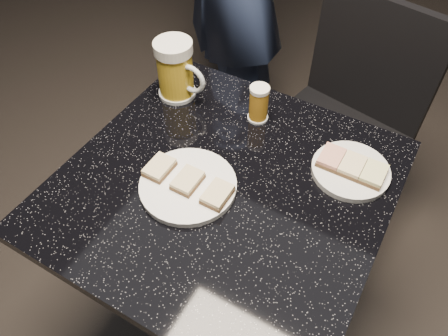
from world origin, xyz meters
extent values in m
plane|color=black|center=(0.00, 0.00, 0.00)|extent=(6.00, 6.00, 0.00)
cylinder|color=white|center=(-0.06, -0.05, 0.76)|extent=(0.21, 0.21, 0.01)
cylinder|color=silver|center=(0.23, 0.17, 0.76)|extent=(0.18, 0.18, 0.01)
cylinder|color=black|center=(0.00, 0.00, 0.01)|extent=(0.44, 0.44, 0.03)
cylinder|color=black|center=(0.00, 0.00, 0.37)|extent=(0.10, 0.10, 0.69)
cube|color=black|center=(0.00, 0.00, 0.73)|extent=(0.70, 0.70, 0.03)
cylinder|color=silver|center=(-0.26, 0.21, 0.76)|extent=(0.10, 0.10, 0.01)
cylinder|color=gold|center=(-0.26, 0.21, 0.82)|extent=(0.09, 0.09, 0.12)
cylinder|color=white|center=(-0.26, 0.21, 0.89)|extent=(0.10, 0.10, 0.03)
torus|color=silver|center=(-0.21, 0.20, 0.82)|extent=(0.08, 0.01, 0.08)
cylinder|color=white|center=(-0.03, 0.23, 0.75)|extent=(0.05, 0.05, 0.01)
cylinder|color=#C68520|center=(-0.03, 0.23, 0.80)|extent=(0.05, 0.05, 0.08)
cylinder|color=white|center=(-0.03, 0.23, 0.84)|extent=(0.05, 0.05, 0.01)
cube|color=black|center=(0.09, 0.54, 0.45)|extent=(0.50, 0.50, 0.04)
cylinder|color=black|center=(-0.12, 0.40, 0.21)|extent=(0.03, 0.03, 0.43)
cylinder|color=black|center=(0.24, 0.33, 0.21)|extent=(0.03, 0.03, 0.43)
cylinder|color=black|center=(-0.05, 0.76, 0.21)|extent=(0.03, 0.03, 0.43)
cylinder|color=black|center=(0.31, 0.69, 0.21)|extent=(0.03, 0.03, 0.43)
cube|color=black|center=(0.13, 0.74, 0.67)|extent=(0.42, 0.12, 0.43)
cube|color=#4C3521|center=(-0.14, -0.05, 0.77)|extent=(0.05, 0.07, 0.01)
cube|color=beige|center=(-0.14, -0.05, 0.78)|extent=(0.05, 0.07, 0.01)
cube|color=#4C3521|center=(-0.06, -0.05, 0.77)|extent=(0.05, 0.07, 0.01)
cube|color=beige|center=(-0.06, -0.05, 0.78)|extent=(0.05, 0.07, 0.01)
cube|color=#4C3521|center=(0.01, -0.05, 0.77)|extent=(0.05, 0.07, 0.01)
cube|color=beige|center=(0.01, -0.05, 0.78)|extent=(0.05, 0.07, 0.01)
cube|color=#4C3521|center=(0.18, 0.17, 0.77)|extent=(0.05, 0.07, 0.01)
cube|color=tan|center=(0.18, 0.17, 0.78)|extent=(0.05, 0.07, 0.01)
cube|color=#4C3521|center=(0.23, 0.17, 0.77)|extent=(0.05, 0.07, 0.01)
cube|color=beige|center=(0.23, 0.17, 0.78)|extent=(0.05, 0.07, 0.01)
cube|color=#4C3521|center=(0.28, 0.17, 0.77)|extent=(0.05, 0.07, 0.01)
cube|color=#D1D184|center=(0.28, 0.17, 0.78)|extent=(0.05, 0.07, 0.01)
camera|label=1|loc=(0.31, -0.53, 1.50)|focal=35.00mm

